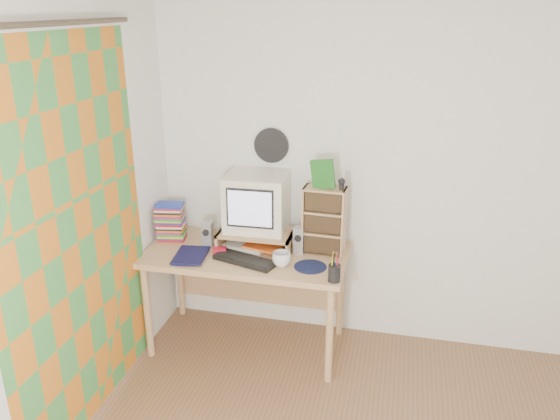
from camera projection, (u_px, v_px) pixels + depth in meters
The scene contains 20 objects.
back_wall at pixel (404, 178), 3.74m from camera, with size 3.50×3.50×0.00m, color white.
left_wall at pixel (9, 263), 2.51m from camera, with size 3.50×3.50×0.00m, color white.
curtain at pixel (78, 242), 2.97m from camera, with size 2.20×2.20×0.00m, color orange.
wall_disc at pixel (271, 146), 3.85m from camera, with size 0.25×0.25×0.02m, color black.
desk at pixel (249, 265), 3.90m from camera, with size 1.40×0.70×0.75m.
monitor_riser at pixel (256, 235), 3.84m from camera, with size 0.52×0.30×0.12m.
crt_monitor at pixel (256, 202), 3.81m from camera, with size 0.42×0.42×0.40m, color white.
speaker_left at pixel (208, 234), 3.85m from camera, with size 0.07×0.07×0.19m, color #9F9FA4.
speaker_right at pixel (299, 240), 3.75m from camera, with size 0.07×0.07×0.19m, color #9F9FA4.
keyboard at pixel (245, 260), 3.64m from camera, with size 0.43×0.14×0.03m, color black.
dvd_stack at pixel (170, 222), 3.96m from camera, with size 0.19×0.14×0.27m, color brown, non-canonical shape.
cd_rack at pixel (324, 221), 3.71m from camera, with size 0.28×0.15×0.47m, color tan.
mug at pixel (281, 259), 3.58m from camera, with size 0.12×0.12×0.10m, color white.
diary at pixel (176, 253), 3.72m from camera, with size 0.26×0.19×0.05m, color #10103C.
mousepad at pixel (310, 267), 3.58m from camera, with size 0.22×0.22×0.00m, color #100F33.
pen_cup at pixel (334, 270), 3.37m from camera, with size 0.08×0.08×0.15m, color black, non-canonical shape.
papers at pixel (255, 245), 3.86m from camera, with size 0.30×0.22×0.04m, color silver, non-canonical shape.
red_box at pixel (220, 251), 3.76m from camera, with size 0.09×0.06×0.04m, color red.
game_box at pixel (323, 174), 3.58m from camera, with size 0.15×0.03×0.19m, color #1C621C.
webcam at pixel (342, 184), 3.57m from camera, with size 0.05×0.05×0.08m, color black, non-canonical shape.
Camera 1 is at (-0.02, -1.92, 2.36)m, focal length 35.00 mm.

